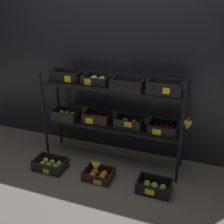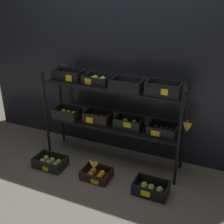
{
  "view_description": "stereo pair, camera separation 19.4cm",
  "coord_description": "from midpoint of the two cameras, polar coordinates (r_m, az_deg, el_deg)",
  "views": [
    {
      "loc": [
        1.02,
        -2.78,
        1.96
      ],
      "look_at": [
        0.0,
        0.0,
        0.66
      ],
      "focal_mm": 44.49,
      "sensor_mm": 36.0,
      "label": 1
    },
    {
      "loc": [
        1.2,
        -2.71,
        1.96
      ],
      "look_at": [
        0.0,
        0.0,
        0.66
      ],
      "focal_mm": 44.49,
      "sensor_mm": 36.0,
      "label": 2
    }
  ],
  "objects": [
    {
      "name": "crate_ground_pear",
      "position": [
        3.46,
        -14.12,
        -10.52
      ],
      "size": [
        0.38,
        0.26,
        0.13
      ],
      "color": "black",
      "rests_on": "ground_plane"
    },
    {
      "name": "ground_plane",
      "position": [
        3.55,
        -1.59,
        -9.79
      ],
      "size": [
        10.0,
        10.0,
        0.0
      ],
      "primitive_type": "plane",
      "color": "#605B56"
    },
    {
      "name": "banana_bunch_loose",
      "position": [
        3.16,
        -5.09,
        -10.85
      ],
      "size": [
        0.13,
        0.04,
        0.14
      ],
      "color": "brown",
      "rests_on": "crate_ground_orange"
    },
    {
      "name": "display_rack",
      "position": [
        3.2,
        -1.59,
        1.49
      ],
      "size": [
        1.75,
        0.37,
        1.11
      ],
      "color": "black",
      "rests_on": "ground_plane"
    },
    {
      "name": "crate_ground_apple_green",
      "position": [
        3.06,
        6.83,
        -15.13
      ],
      "size": [
        0.36,
        0.24,
        0.13
      ],
      "color": "black",
      "rests_on": "ground_plane"
    },
    {
      "name": "storefront_wall",
      "position": [
        3.42,
        0.51,
        8.95
      ],
      "size": [
        4.04,
        0.12,
        2.18
      ],
      "primitive_type": "cube",
      "color": "black",
      "rests_on": "ground_plane"
    },
    {
      "name": "crate_ground_orange",
      "position": [
        3.22,
        -4.53,
        -12.81
      ],
      "size": [
        0.33,
        0.26,
        0.11
      ],
      "color": "black",
      "rests_on": "ground_plane"
    }
  ]
}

